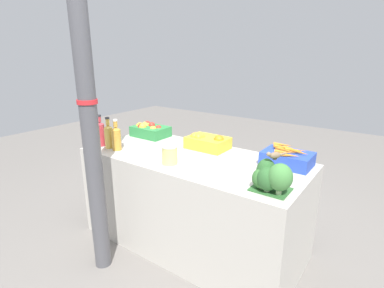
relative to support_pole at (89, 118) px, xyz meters
name	(u,v)px	position (x,y,z in m)	size (l,w,h in m)	color
ground_plane	(192,242)	(0.40, 0.63, -1.15)	(10.00, 10.00, 0.00)	slate
market_table	(192,201)	(0.40, 0.63, -0.76)	(1.80, 0.80, 0.79)	#B7B2A8
support_pole	(89,118)	(0.00, 0.00, 0.00)	(0.13, 0.13, 2.31)	#4C4C51
apple_crate	(149,130)	(-0.30, 0.88, -0.30)	(0.34, 0.24, 0.14)	#2D8442
orange_crate	(207,142)	(0.38, 0.87, -0.31)	(0.34, 0.24, 0.14)	gold
carrot_crate	(287,158)	(1.08, 0.87, -0.31)	(0.34, 0.25, 0.14)	#2847B7
broccoli_pile	(270,177)	(1.13, 0.38, -0.27)	(0.24, 0.20, 0.19)	#2D602D
juice_bottle_ruby	(100,133)	(-0.42, 0.39, -0.25)	(0.08, 0.08, 0.28)	#B2333D
juice_bottle_golden	(109,135)	(-0.31, 0.39, -0.25)	(0.07, 0.07, 0.27)	gold
juice_bottle_amber	(116,137)	(-0.21, 0.39, -0.26)	(0.08, 0.08, 0.26)	gold
pickle_jar	(170,155)	(0.36, 0.40, -0.29)	(0.12, 0.12, 0.14)	#D1CC75
sparrow_bird	(274,155)	(1.14, 0.41, -0.14)	(0.09, 0.11, 0.05)	#4C3D2D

